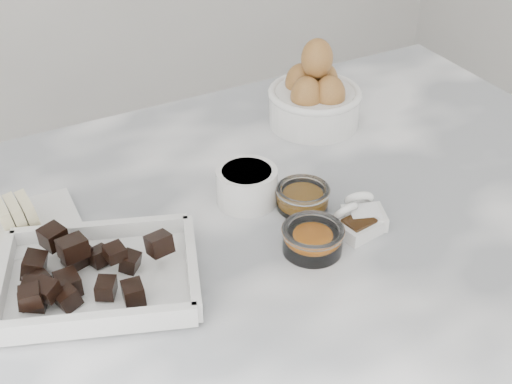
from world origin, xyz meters
TOP-DOWN VIEW (x-y plane):
  - marble_slab at (0.00, 0.00)m, footprint 1.20×0.80m
  - chocolate_dish at (-0.21, -0.01)m, footprint 0.28×0.25m
  - butter_plate at (-0.27, 0.14)m, footprint 0.14×0.14m
  - sugar_ramekin at (0.03, 0.07)m, footprint 0.09×0.09m
  - egg_bowl at (0.23, 0.22)m, footprint 0.16×0.16m
  - honey_bowl at (0.09, 0.02)m, footprint 0.08×0.08m
  - zest_bowl at (0.05, -0.07)m, footprint 0.08×0.08m
  - vanilla_spoon at (0.12, -0.06)m, footprint 0.06×0.07m
  - salt_spoon at (0.14, -0.05)m, footprint 0.07×0.08m

SIDE VIEW (x-z plane):
  - marble_slab at x=0.00m, z-range 0.90..0.94m
  - vanilla_spoon at x=0.12m, z-range 0.93..0.97m
  - salt_spoon at x=0.14m, z-range 0.93..0.98m
  - honey_bowl at x=0.09m, z-range 0.94..0.97m
  - butter_plate at x=-0.27m, z-range 0.93..0.99m
  - zest_bowl at x=0.05m, z-range 0.94..0.98m
  - chocolate_dish at x=-0.21m, z-range 0.93..1.00m
  - sugar_ramekin at x=0.03m, z-range 0.94..0.99m
  - egg_bowl at x=0.23m, z-range 0.91..1.06m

